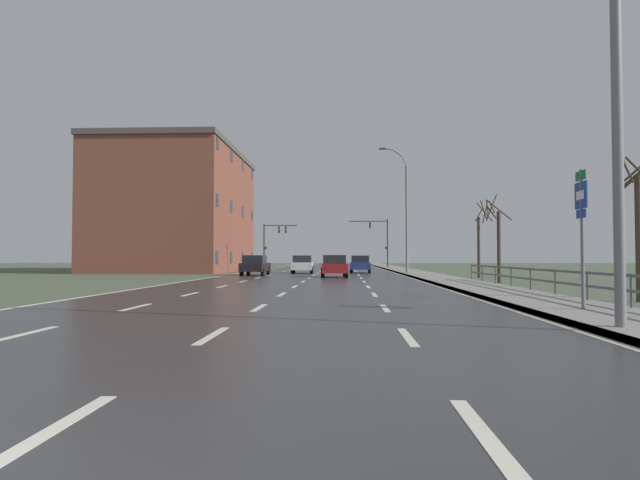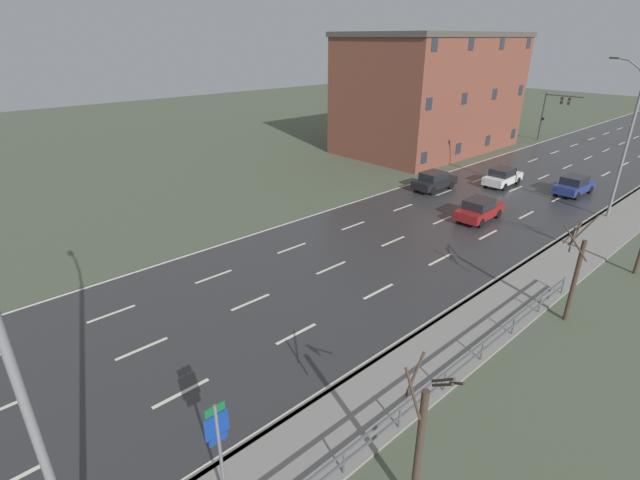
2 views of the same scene
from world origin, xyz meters
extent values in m
cube|color=#4C5642|center=(0.00, 48.00, -0.06)|extent=(160.00, 160.00, 0.12)
cube|color=#303033|center=(0.00, 60.00, 0.01)|extent=(14.00, 120.00, 0.02)
cube|color=beige|center=(-3.50, 7.40, 0.02)|extent=(0.16, 2.20, 0.01)
cube|color=beige|center=(-3.50, 12.80, 0.02)|extent=(0.16, 2.20, 0.01)
cube|color=beige|center=(-3.50, 18.20, 0.02)|extent=(0.16, 2.20, 0.01)
cube|color=beige|center=(-3.50, 23.60, 0.02)|extent=(0.16, 2.20, 0.01)
cube|color=beige|center=(-3.50, 29.00, 0.02)|extent=(0.16, 2.20, 0.01)
cube|color=beige|center=(-3.50, 34.40, 0.02)|extent=(0.16, 2.20, 0.01)
cube|color=beige|center=(-3.50, 39.80, 0.02)|extent=(0.16, 2.20, 0.01)
cube|color=beige|center=(-3.50, 45.20, 0.02)|extent=(0.16, 2.20, 0.01)
cube|color=beige|center=(-3.50, 50.60, 0.02)|extent=(0.16, 2.20, 0.01)
cube|color=beige|center=(-3.50, 56.00, 0.02)|extent=(0.16, 2.20, 0.01)
cube|color=beige|center=(-3.50, 61.40, 0.02)|extent=(0.16, 2.20, 0.01)
cube|color=beige|center=(-3.50, 66.80, 0.02)|extent=(0.16, 2.20, 0.01)
cube|color=beige|center=(-3.50, 72.20, 0.02)|extent=(0.16, 2.20, 0.01)
cube|color=beige|center=(-3.50, 77.60, 0.02)|extent=(0.16, 2.20, 0.01)
cube|color=beige|center=(-3.50, 83.00, 0.02)|extent=(0.16, 2.20, 0.01)
cube|color=beige|center=(-3.50, 88.40, 0.02)|extent=(0.16, 2.20, 0.01)
cube|color=beige|center=(-3.50, 93.80, 0.02)|extent=(0.16, 2.20, 0.01)
cube|color=beige|center=(-3.50, 99.20, 0.02)|extent=(0.16, 2.20, 0.01)
cube|color=beige|center=(-3.50, 104.60, 0.02)|extent=(0.16, 2.20, 0.01)
cube|color=beige|center=(-3.50, 110.00, 0.02)|extent=(0.16, 2.20, 0.01)
cube|color=beige|center=(-3.50, 115.40, 0.02)|extent=(0.16, 2.20, 0.01)
cube|color=beige|center=(0.00, 2.00, 0.02)|extent=(0.16, 2.20, 0.01)
cube|color=beige|center=(0.00, 7.40, 0.02)|extent=(0.16, 2.20, 0.01)
cube|color=beige|center=(0.00, 12.80, 0.02)|extent=(0.16, 2.20, 0.01)
cube|color=beige|center=(0.00, 18.20, 0.02)|extent=(0.16, 2.20, 0.01)
cube|color=beige|center=(0.00, 23.60, 0.02)|extent=(0.16, 2.20, 0.01)
cube|color=beige|center=(0.00, 29.00, 0.02)|extent=(0.16, 2.20, 0.01)
cube|color=beige|center=(0.00, 34.40, 0.02)|extent=(0.16, 2.20, 0.01)
cube|color=beige|center=(0.00, 39.80, 0.02)|extent=(0.16, 2.20, 0.01)
cube|color=beige|center=(0.00, 45.20, 0.02)|extent=(0.16, 2.20, 0.01)
cube|color=beige|center=(0.00, 50.60, 0.02)|extent=(0.16, 2.20, 0.01)
cube|color=beige|center=(0.00, 56.00, 0.02)|extent=(0.16, 2.20, 0.01)
cube|color=beige|center=(0.00, 61.40, 0.02)|extent=(0.16, 2.20, 0.01)
cube|color=beige|center=(0.00, 66.80, 0.02)|extent=(0.16, 2.20, 0.01)
cube|color=beige|center=(0.00, 72.20, 0.02)|extent=(0.16, 2.20, 0.01)
cube|color=beige|center=(0.00, 77.60, 0.02)|extent=(0.16, 2.20, 0.01)
cube|color=beige|center=(0.00, 83.00, 0.02)|extent=(0.16, 2.20, 0.01)
cube|color=beige|center=(0.00, 88.40, 0.02)|extent=(0.16, 2.20, 0.01)
cube|color=beige|center=(0.00, 93.80, 0.02)|extent=(0.16, 2.20, 0.01)
cube|color=beige|center=(0.00, 99.20, 0.02)|extent=(0.16, 2.20, 0.01)
cube|color=beige|center=(0.00, 104.60, 0.02)|extent=(0.16, 2.20, 0.01)
cube|color=beige|center=(0.00, 110.00, 0.02)|extent=(0.16, 2.20, 0.01)
cube|color=beige|center=(0.00, 115.40, 0.02)|extent=(0.16, 2.20, 0.01)
cube|color=beige|center=(3.50, 2.00, 0.02)|extent=(0.16, 2.20, 0.01)
cube|color=beige|center=(3.50, 7.40, 0.02)|extent=(0.16, 2.20, 0.01)
cube|color=beige|center=(3.50, 12.80, 0.02)|extent=(0.16, 2.20, 0.01)
cube|color=beige|center=(3.50, 18.20, 0.02)|extent=(0.16, 2.20, 0.01)
cube|color=beige|center=(3.50, 23.60, 0.02)|extent=(0.16, 2.20, 0.01)
cube|color=beige|center=(3.50, 29.00, 0.02)|extent=(0.16, 2.20, 0.01)
cube|color=beige|center=(3.50, 34.40, 0.02)|extent=(0.16, 2.20, 0.01)
cube|color=beige|center=(3.50, 39.80, 0.02)|extent=(0.16, 2.20, 0.01)
cube|color=beige|center=(3.50, 45.20, 0.02)|extent=(0.16, 2.20, 0.01)
cube|color=beige|center=(3.50, 50.60, 0.02)|extent=(0.16, 2.20, 0.01)
cube|color=beige|center=(3.50, 56.00, 0.02)|extent=(0.16, 2.20, 0.01)
cube|color=beige|center=(3.50, 61.40, 0.02)|extent=(0.16, 2.20, 0.01)
cube|color=beige|center=(3.50, 66.80, 0.02)|extent=(0.16, 2.20, 0.01)
cube|color=beige|center=(3.50, 72.20, 0.02)|extent=(0.16, 2.20, 0.01)
cube|color=beige|center=(3.50, 77.60, 0.02)|extent=(0.16, 2.20, 0.01)
cube|color=beige|center=(3.50, 83.00, 0.02)|extent=(0.16, 2.20, 0.01)
cube|color=beige|center=(3.50, 88.40, 0.02)|extent=(0.16, 2.20, 0.01)
cube|color=beige|center=(3.50, 93.80, 0.02)|extent=(0.16, 2.20, 0.01)
cube|color=beige|center=(3.50, 99.20, 0.02)|extent=(0.16, 2.20, 0.01)
cube|color=beige|center=(3.50, 104.60, 0.02)|extent=(0.16, 2.20, 0.01)
cube|color=beige|center=(3.50, 110.00, 0.02)|extent=(0.16, 2.20, 0.01)
cube|color=beige|center=(3.50, 115.40, 0.02)|extent=(0.16, 2.20, 0.01)
cube|color=beige|center=(6.85, 60.00, 0.02)|extent=(0.16, 120.00, 0.01)
cube|color=beige|center=(-6.85, 60.00, 0.02)|extent=(0.16, 120.00, 0.01)
cube|color=gray|center=(8.50, 60.00, 0.06)|extent=(3.00, 120.00, 0.12)
cube|color=slate|center=(7.08, 60.00, 0.06)|extent=(0.16, 120.00, 0.12)
cube|color=#515459|center=(9.85, 17.33, 0.95)|extent=(0.06, 25.59, 0.08)
cube|color=#515459|center=(9.85, 17.33, 0.55)|extent=(0.06, 25.59, 0.08)
cylinder|color=#515459|center=(9.85, 12.21, 0.50)|extent=(0.07, 0.07, 1.00)
cylinder|color=#515459|center=(9.85, 14.77, 0.50)|extent=(0.07, 0.07, 1.00)
cylinder|color=#515459|center=(9.85, 17.33, 0.50)|extent=(0.07, 0.07, 1.00)
cylinder|color=#515459|center=(9.85, 19.89, 0.50)|extent=(0.07, 0.07, 1.00)
cylinder|color=#515459|center=(9.85, 22.45, 0.50)|extent=(0.07, 0.07, 1.00)
cylinder|color=#515459|center=(9.85, 25.01, 0.50)|extent=(0.07, 0.07, 1.00)
cylinder|color=#515459|center=(9.85, 27.57, 0.50)|extent=(0.07, 0.07, 1.00)
cylinder|color=#515459|center=(9.85, 30.13, 0.50)|extent=(0.07, 0.07, 1.00)
cylinder|color=slate|center=(7.60, 8.21, 4.33)|extent=(0.20, 0.20, 8.66)
cylinder|color=slate|center=(7.60, 43.57, 4.56)|extent=(0.20, 0.20, 9.13)
cylinder|color=slate|center=(7.41, 43.57, 9.54)|extent=(0.48, 0.11, 0.87)
cylinder|color=slate|center=(6.85, 43.57, 10.21)|extent=(0.81, 0.11, 0.61)
cylinder|color=slate|center=(6.03, 43.57, 10.55)|extent=(0.91, 0.11, 0.27)
cube|color=#333335|center=(5.58, 43.57, 10.58)|extent=(0.56, 0.24, 0.12)
cylinder|color=slate|center=(8.40, 11.70, 1.83)|extent=(0.09, 0.09, 3.65)
cube|color=#146633|center=(8.38, 11.70, 3.50)|extent=(0.03, 0.56, 0.24)
cube|color=#143899|center=(8.38, 11.70, 3.00)|extent=(0.03, 0.68, 0.68)
cube|color=white|center=(8.36, 11.70, 3.00)|extent=(0.01, 0.44, 0.22)
cube|color=#143899|center=(8.38, 11.70, 2.53)|extent=(0.03, 0.52, 0.22)
cylinder|color=#38383A|center=(7.90, 67.96, 3.15)|extent=(0.18, 0.18, 6.30)
cylinder|color=#38383A|center=(5.41, 67.96, 6.05)|extent=(4.99, 0.12, 0.12)
cube|color=black|center=(5.66, 67.96, 5.50)|extent=(0.20, 0.28, 0.80)
sphere|color=#2D2D2D|center=(5.66, 67.81, 5.76)|extent=(0.14, 0.14, 0.14)
sphere|color=#2D2D2D|center=(5.66, 67.81, 5.50)|extent=(0.14, 0.14, 0.14)
sphere|color=green|center=(5.66, 67.81, 5.24)|extent=(0.14, 0.14, 0.14)
cube|color=black|center=(7.68, 67.91, 2.60)|extent=(0.18, 0.12, 0.32)
cylinder|color=#38383A|center=(-7.90, 66.89, 2.86)|extent=(0.18, 0.18, 5.72)
cylinder|color=#38383A|center=(-5.77, 66.89, 5.47)|extent=(4.25, 0.12, 0.12)
cube|color=black|center=(-5.99, 66.89, 4.92)|extent=(0.20, 0.28, 0.80)
sphere|color=#2D2D2D|center=(-5.99, 66.74, 5.18)|extent=(0.14, 0.14, 0.14)
sphere|color=#F2AD19|center=(-5.99, 66.74, 4.92)|extent=(0.14, 0.14, 0.14)
sphere|color=#2D2D2D|center=(-5.99, 66.74, 4.66)|extent=(0.14, 0.14, 0.14)
cube|color=black|center=(-5.13, 66.89, 4.92)|extent=(0.20, 0.28, 0.80)
sphere|color=#2D2D2D|center=(-5.13, 66.74, 5.18)|extent=(0.14, 0.14, 0.14)
sphere|color=#F2AD19|center=(-5.13, 66.74, 4.92)|extent=(0.14, 0.14, 0.14)
sphere|color=#2D2D2D|center=(-5.13, 66.74, 4.66)|extent=(0.14, 0.14, 0.14)
cube|color=black|center=(-7.68, 66.84, 2.60)|extent=(0.18, 0.12, 0.32)
cube|color=maroon|center=(1.63, 36.39, 0.65)|extent=(1.98, 4.19, 0.64)
cube|color=black|center=(1.65, 36.14, 1.27)|extent=(1.67, 2.08, 0.60)
cube|color=slate|center=(1.59, 37.09, 1.25)|extent=(1.41, 0.16, 0.51)
cylinder|color=black|center=(2.37, 37.70, 0.33)|extent=(0.26, 0.67, 0.66)
cylinder|color=black|center=(0.76, 37.61, 0.33)|extent=(0.26, 0.67, 0.66)
cylinder|color=black|center=(2.51, 35.16, 0.33)|extent=(0.26, 0.67, 0.66)
cylinder|color=black|center=(0.89, 35.08, 0.33)|extent=(0.26, 0.67, 0.66)
cube|color=red|center=(1.08, 34.33, 0.65)|extent=(0.16, 0.05, 0.14)
cube|color=red|center=(2.40, 34.40, 0.65)|extent=(0.16, 0.05, 0.14)
cube|color=silver|center=(-1.31, 45.27, 0.65)|extent=(1.89, 4.15, 0.64)
cube|color=black|center=(-1.30, 45.02, 1.27)|extent=(1.62, 2.05, 0.60)
cube|color=slate|center=(-1.33, 45.97, 1.25)|extent=(1.41, 0.12, 0.51)
cylinder|color=black|center=(-0.54, 46.56, 0.33)|extent=(0.24, 0.67, 0.66)
cylinder|color=black|center=(-2.16, 46.51, 0.33)|extent=(0.24, 0.67, 0.66)
cylinder|color=black|center=(-0.46, 44.02, 0.33)|extent=(0.24, 0.67, 0.66)
cylinder|color=black|center=(-2.08, 43.97, 0.33)|extent=(0.24, 0.67, 0.66)
cube|color=red|center=(-1.91, 43.22, 0.65)|extent=(0.16, 0.04, 0.14)
cube|color=red|center=(-0.59, 43.26, 0.65)|extent=(0.16, 0.04, 0.14)
cube|color=black|center=(-4.57, 39.88, 0.65)|extent=(1.85, 4.14, 0.64)
cube|color=black|center=(-4.58, 39.63, 1.27)|extent=(1.61, 2.04, 0.60)
cube|color=slate|center=(-4.56, 40.58, 1.25)|extent=(1.41, 0.11, 0.51)
cylinder|color=black|center=(-3.73, 41.14, 0.33)|extent=(0.24, 0.66, 0.66)
cylinder|color=black|center=(-5.35, 41.17, 0.33)|extent=(0.24, 0.66, 0.66)
cylinder|color=black|center=(-3.79, 38.59, 0.33)|extent=(0.24, 0.66, 0.66)
cylinder|color=black|center=(-5.41, 38.63, 0.33)|extent=(0.24, 0.66, 0.66)
cube|color=red|center=(-5.28, 37.87, 0.65)|extent=(0.16, 0.04, 0.14)
cube|color=red|center=(-3.96, 37.84, 0.65)|extent=(0.16, 0.04, 0.14)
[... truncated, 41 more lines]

